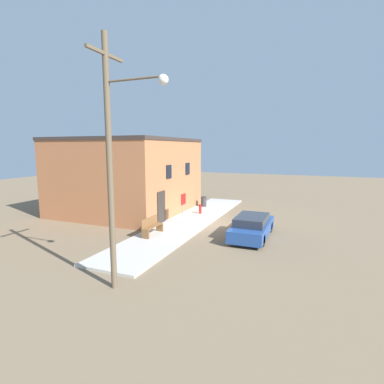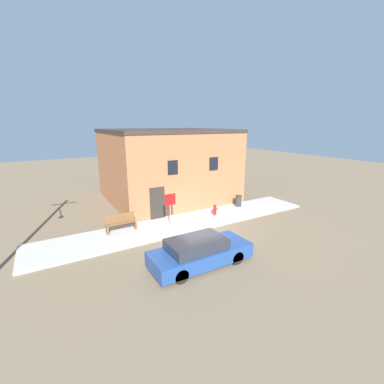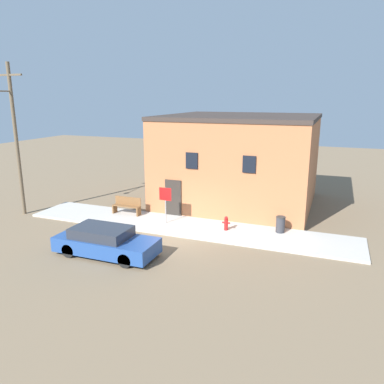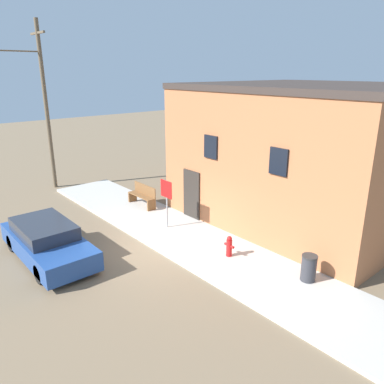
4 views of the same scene
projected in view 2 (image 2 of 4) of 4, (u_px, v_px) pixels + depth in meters
The scene contains 8 objects.
ground_plane at pixel (198, 232), 15.00m from camera, with size 80.00×80.00×0.00m, color #7A664C.
sidewalk at pixel (186, 223), 16.23m from camera, with size 18.04×2.98×0.12m.
brick_building at pixel (167, 165), 21.11m from camera, with size 9.30×8.86×5.71m.
fire_hydrant at pixel (215, 210), 17.32m from camera, with size 0.42×0.20×0.74m.
stop_sign at pixel (170, 203), 15.30m from camera, with size 0.69×0.06×1.98m.
bench at pixel (121, 223), 14.72m from camera, with size 1.69×0.44×1.00m.
trash_bin at pixel (238, 201), 19.19m from camera, with size 0.48×0.48×0.83m.
parked_car at pixel (200, 252), 11.34m from camera, with size 4.57×1.81×1.27m.
Camera 2 is at (-7.38, -11.79, 6.09)m, focal length 24.00 mm.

